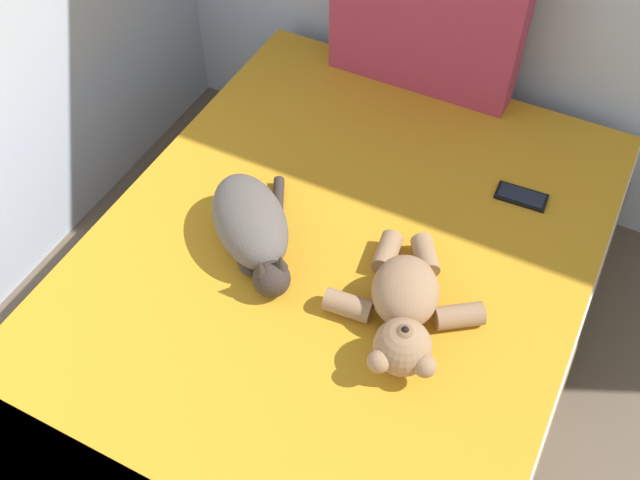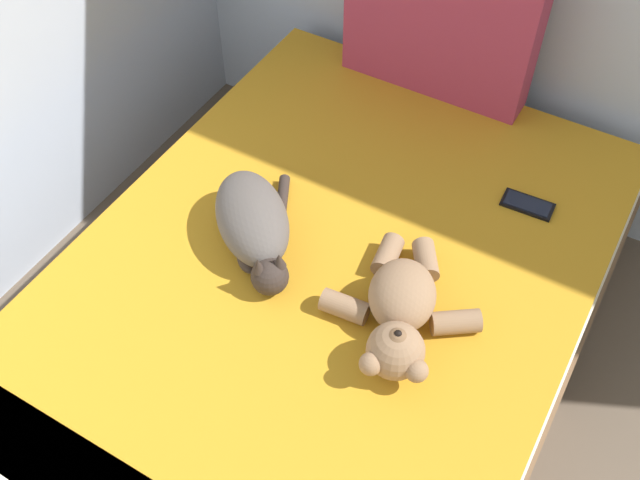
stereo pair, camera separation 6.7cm
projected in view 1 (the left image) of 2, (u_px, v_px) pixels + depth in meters
The scene contains 5 objects.
bed at pixel (321, 328), 2.14m from camera, with size 1.37×1.97×0.49m.
patterned_cushion at pixel (426, 18), 2.31m from camera, with size 0.62×0.13×0.49m.
cat at pixel (252, 226), 1.97m from camera, with size 0.38×0.41×0.15m.
teddy_bear at pixel (404, 308), 1.81m from camera, with size 0.39×0.47×0.15m.
cell_phone at pixel (521, 196), 2.14m from camera, with size 0.15×0.08×0.01m.
Camera 1 is at (1.62, 2.07, 2.05)m, focal length 41.19 mm.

